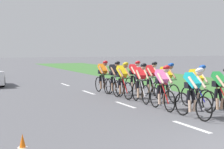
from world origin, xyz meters
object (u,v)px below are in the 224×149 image
at_px(cyclist_eleventh, 103,76).
at_px(cyclist_fifth, 141,82).
at_px(cyclist_lead, 193,92).
at_px(cyclist_second, 221,90).
at_px(cyclist_seventh, 122,80).
at_px(cyclist_eighth, 151,79).
at_px(cyclist_ninth, 115,78).
at_px(cyclist_third, 162,87).
at_px(cyclist_sixth, 167,82).
at_px(cyclist_fourth, 197,86).
at_px(cyclist_tenth, 135,77).

bearing_deg(cyclist_eleventh, cyclist_fifth, -86.52).
distance_m(cyclist_lead, cyclist_second, 1.03).
xyz_separation_m(cyclist_seventh, cyclist_eighth, (1.33, -0.07, 0.00)).
distance_m(cyclist_lead, cyclist_seventh, 4.60).
bearing_deg(cyclist_ninth, cyclist_eleventh, 98.11).
height_order(cyclist_second, cyclist_ninth, same).
distance_m(cyclist_third, cyclist_ninth, 4.04).
bearing_deg(cyclist_seventh, cyclist_sixth, -49.13).
bearing_deg(cyclist_third, cyclist_eighth, 66.67).
bearing_deg(cyclist_lead, cyclist_eleventh, 91.39).
relative_size(cyclist_fourth, cyclist_fifth, 1.00).
xyz_separation_m(cyclist_sixth, cyclist_seventh, (-1.24, 1.43, 0.00)).
height_order(cyclist_lead, cyclist_eleventh, same).
bearing_deg(cyclist_fourth, cyclist_third, 168.66).
bearing_deg(cyclist_fourth, cyclist_sixth, 92.18).
bearing_deg(cyclist_fifth, cyclist_fourth, -59.92).
xyz_separation_m(cyclist_lead, cyclist_tenth, (1.03, 5.74, 0.00)).
bearing_deg(cyclist_fourth, cyclist_second, -96.07).
xyz_separation_m(cyclist_third, cyclist_sixth, (1.17, 1.55, 0.00)).
bearing_deg(cyclist_ninth, cyclist_lead, -89.83).
xyz_separation_m(cyclist_second, cyclist_ninth, (-1.05, 5.65, 0.00)).
height_order(cyclist_third, cyclist_eleventh, same).
bearing_deg(cyclist_eighth, cyclist_ninth, 137.39).
relative_size(cyclist_fifth, cyclist_sixth, 1.00).
height_order(cyclist_fourth, cyclist_eighth, same).
distance_m(cyclist_second, cyclist_seventh, 4.75).
relative_size(cyclist_sixth, cyclist_tenth, 1.00).
bearing_deg(cyclist_eleventh, cyclist_ninth, -81.89).
distance_m(cyclist_eighth, cyclist_tenth, 1.22).
bearing_deg(cyclist_sixth, cyclist_eighth, 86.17).
bearing_deg(cyclist_eighth, cyclist_third, -113.33).
distance_m(cyclist_lead, cyclist_ninth, 5.65).
xyz_separation_m(cyclist_third, cyclist_seventh, (-0.07, 2.99, 0.00)).
distance_m(cyclist_eighth, cyclist_ninth, 1.65).
xyz_separation_m(cyclist_lead, cyclist_second, (1.03, -0.00, 0.00)).
bearing_deg(cyclist_lead, cyclist_ninth, 90.17).
height_order(cyclist_third, cyclist_seventh, same).
distance_m(cyclist_second, cyclist_third, 1.95).
height_order(cyclist_fourth, cyclist_eleventh, same).
bearing_deg(cyclist_ninth, cyclist_eighth, -42.61).
height_order(cyclist_third, cyclist_fifth, same).
distance_m(cyclist_fourth, cyclist_ninth, 4.45).
height_order(cyclist_sixth, cyclist_seventh, same).
bearing_deg(cyclist_eighth, cyclist_seventh, 177.12).
relative_size(cyclist_sixth, cyclist_eighth, 1.00).
xyz_separation_m(cyclist_third, cyclist_eighth, (1.26, 2.92, 0.00)).
xyz_separation_m(cyclist_lead, cyclist_seventh, (-0.13, 4.60, 0.00)).
height_order(cyclist_fourth, cyclist_ninth, same).
bearing_deg(cyclist_tenth, cyclist_eighth, -81.92).
bearing_deg(cyclist_seventh, cyclist_fifth, -82.32).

